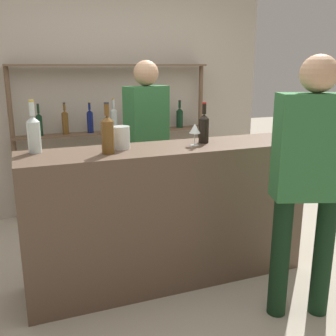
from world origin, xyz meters
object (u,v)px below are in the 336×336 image
object	(u,v)px
counter_bottle_0	(34,133)
server_behind_counter	(147,137)
customer_right	(310,171)
cork_jar	(121,138)
wine_glass	(195,129)
counter_bottle_2	(204,127)
counter_bottle_1	(108,134)

from	to	relation	value
counter_bottle_0	server_behind_counter	size ratio (longest dim) A/B	0.21
customer_right	cork_jar	bearing A→B (deg)	70.19
wine_glass	counter_bottle_2	bearing A→B (deg)	32.58
counter_bottle_1	customer_right	bearing A→B (deg)	-31.75
counter_bottle_2	customer_right	bearing A→B (deg)	-66.56
counter_bottle_0	server_behind_counter	world-z (taller)	server_behind_counter
wine_glass	customer_right	xyz separation A→B (m)	(0.45, -0.72, -0.18)
cork_jar	server_behind_counter	world-z (taller)	server_behind_counter
counter_bottle_0	server_behind_counter	bearing A→B (deg)	30.24
counter_bottle_1	cork_jar	distance (m)	0.18
customer_right	counter_bottle_1	bearing A→B (deg)	77.60
counter_bottle_0	cork_jar	size ratio (longest dim) A/B	2.21
wine_glass	customer_right	world-z (taller)	customer_right
customer_right	wine_glass	bearing A→B (deg)	51.34
counter_bottle_1	customer_right	world-z (taller)	customer_right
server_behind_counter	counter_bottle_0	bearing A→B (deg)	-79.35
counter_bottle_0	customer_right	world-z (taller)	customer_right
server_behind_counter	counter_bottle_2	bearing A→B (deg)	-0.20
wine_glass	counter_bottle_0	bearing A→B (deg)	171.45
counter_bottle_0	server_behind_counter	distance (m)	1.16
wine_glass	server_behind_counter	xyz separation A→B (m)	(-0.13, 0.74, -0.18)
counter_bottle_0	counter_bottle_1	world-z (taller)	counter_bottle_0
cork_jar	counter_bottle_1	bearing A→B (deg)	-135.17
customer_right	server_behind_counter	size ratio (longest dim) A/B	1.01
counter_bottle_0	counter_bottle_2	distance (m)	1.23
counter_bottle_0	counter_bottle_1	distance (m)	0.50
counter_bottle_1	customer_right	xyz separation A→B (m)	(1.11, -0.69, -0.19)
counter_bottle_2	customer_right	size ratio (longest dim) A/B	0.18
counter_bottle_1	cork_jar	size ratio (longest dim) A/B	2.14
counter_bottle_1	counter_bottle_2	distance (m)	0.77
customer_right	counter_bottle_2	bearing A→B (deg)	42.78
server_behind_counter	wine_glass	bearing A→B (deg)	-9.76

